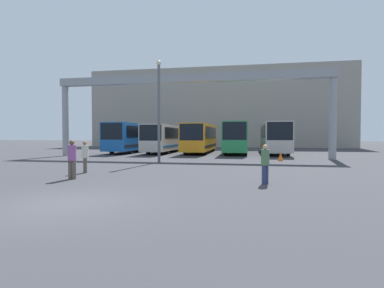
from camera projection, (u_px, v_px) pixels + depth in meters
ground_plane at (63, 204)px, 8.70m from camera, size 200.00×200.00×0.00m
building_backdrop at (219, 110)px, 55.42m from camera, size 44.46×12.00×13.42m
overhead_gantry at (188, 89)px, 26.79m from camera, size 24.94×0.80×7.44m
bus_slot_0 at (132, 136)px, 35.27m from camera, size 2.56×10.96×3.34m
bus_slot_1 at (166, 137)px, 34.81m from camera, size 2.48×11.52×3.13m
bus_slot_2 at (200, 137)px, 33.93m from camera, size 2.53×11.25×3.21m
bus_slot_3 at (237, 136)px, 33.36m from camera, size 2.44×11.60×3.34m
bus_slot_4 at (274, 136)px, 32.72m from camera, size 2.50×11.81×3.31m
pedestrian_mid_left at (85, 156)px, 15.87m from camera, size 0.35×0.35×1.69m
pedestrian_near_center at (265, 163)px, 12.29m from camera, size 0.34×0.34×1.62m
pedestrian_far_center at (72, 158)px, 13.63m from camera, size 0.37×0.37×1.78m
traffic_cone at (281, 157)px, 23.35m from camera, size 0.44×0.44×0.66m
lamp_post at (159, 107)px, 21.94m from camera, size 0.36×0.36×7.47m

